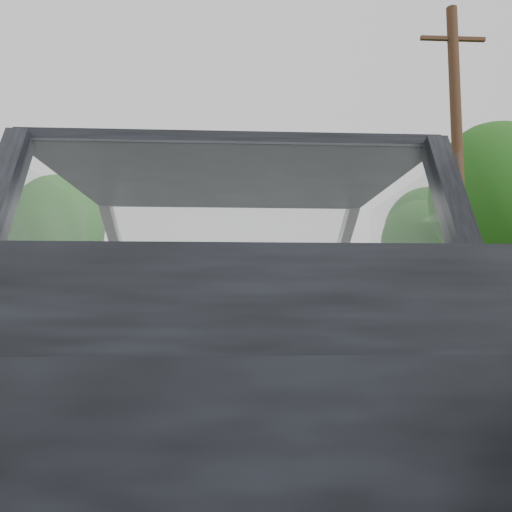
{
  "coord_description": "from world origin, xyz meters",
  "views": [
    {
      "loc": [
        -0.0,
        -2.88,
        0.79
      ],
      "look_at": [
        0.18,
        0.55,
        1.13
      ],
      "focal_mm": 35.0,
      "sensor_mm": 36.0,
      "label": 1
    }
  ],
  "objects": [
    {
      "name": "driver_seat",
      "position": [
        -0.4,
        -0.29,
        0.88
      ],
      "size": [
        0.5,
        0.72,
        0.42
      ],
      "primitive_type": "cube",
      "color": "black",
      "rests_on": "subject_car"
    },
    {
      "name": "cat",
      "position": [
        0.32,
        0.63,
        1.07
      ],
      "size": [
        0.52,
        0.22,
        0.23
      ],
      "primitive_type": "ellipsoid",
      "rotation": [
        0.0,
        0.0,
        -0.14
      ],
      "color": "gray",
      "rests_on": "dashboard"
    },
    {
      "name": "tree_1",
      "position": [
        10.15,
        15.38,
        3.78
      ],
      "size": [
        5.5,
        5.5,
        7.57
      ],
      "primitive_type": null,
      "rotation": [
        0.0,
        0.0,
        -0.11
      ],
      "color": "#1A5E1C",
      "rests_on": "ground"
    },
    {
      "name": "ground",
      "position": [
        0.0,
        0.0,
        0.0
      ],
      "size": [
        140.0,
        140.0,
        0.0
      ],
      "primitive_type": "plane",
      "color": "#2E2E2E",
      "rests_on": "ground"
    },
    {
      "name": "highway_sign",
      "position": [
        4.86,
        16.5,
        1.25
      ],
      "size": [
        0.18,
        1.01,
        2.5
      ],
      "primitive_type": "cube",
      "rotation": [
        0.0,
        0.0,
        0.08
      ],
      "color": "#1B5326",
      "rests_on": "ground"
    },
    {
      "name": "subject_car",
      "position": [
        0.0,
        0.0,
        0.72
      ],
      "size": [
        1.8,
        4.0,
        1.45
      ],
      "primitive_type": "cube",
      "color": "black",
      "rests_on": "ground"
    },
    {
      "name": "dashboard",
      "position": [
        0.0,
        0.62,
        0.85
      ],
      "size": [
        1.58,
        0.45,
        0.3
      ],
      "primitive_type": "cube",
      "color": "black",
      "rests_on": "subject_car"
    },
    {
      "name": "tree_3",
      "position": [
        12.57,
        28.21,
        4.06
      ],
      "size": [
        5.74,
        5.74,
        8.11
      ],
      "primitive_type": null,
      "rotation": [
        0.0,
        0.0,
        -0.08
      ],
      "color": "#1A5E1C",
      "rests_on": "ground"
    },
    {
      "name": "other_car",
      "position": [
        -0.71,
        16.97,
        0.82
      ],
      "size": [
        2.16,
        5.07,
        1.65
      ],
      "primitive_type": "imported",
      "rotation": [
        0.0,
        0.0,
        0.04
      ],
      "color": "silver",
      "rests_on": "ground"
    },
    {
      "name": "tree_6",
      "position": [
        -9.3,
        24.04,
        3.77
      ],
      "size": [
        6.11,
        6.11,
        7.54
      ],
      "primitive_type": null,
      "rotation": [
        0.0,
        0.0,
        0.27
      ],
      "color": "#1A5E1C",
      "rests_on": "ground"
    },
    {
      "name": "guardrail",
      "position": [
        4.3,
        10.0,
        0.58
      ],
      "size": [
        0.05,
        90.0,
        0.32
      ],
      "primitive_type": "cube",
      "color": "#969696",
      "rests_on": "ground"
    },
    {
      "name": "tree_2",
      "position": [
        9.3,
        20.88,
        2.88
      ],
      "size": [
        4.99,
        4.99,
        5.76
      ],
      "primitive_type": null,
      "rotation": [
        0.0,
        0.0,
        0.41
      ],
      "color": "#1A5E1C",
      "rests_on": "ground"
    },
    {
      "name": "steering_wheel",
      "position": [
        -0.4,
        0.33,
        0.92
      ],
      "size": [
        0.36,
        0.36,
        0.04
      ],
      "primitive_type": "torus",
      "color": "black",
      "rests_on": "dashboard"
    },
    {
      "name": "utility_pole",
      "position": [
        5.77,
        9.21,
        4.28
      ],
      "size": [
        0.34,
        0.34,
        8.56
      ],
      "primitive_type": "cylinder",
      "rotation": [
        0.0,
        0.0,
        -0.26
      ],
      "color": "#442918",
      "rests_on": "ground"
    },
    {
      "name": "passenger_seat",
      "position": [
        0.4,
        -0.29,
        0.88
      ],
      "size": [
        0.5,
        0.72,
        0.42
      ],
      "primitive_type": "cube",
      "color": "black",
      "rests_on": "subject_car"
    }
  ]
}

